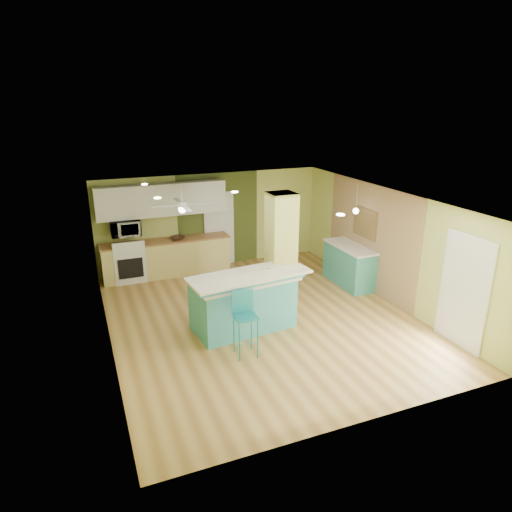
{
  "coord_description": "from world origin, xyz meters",
  "views": [
    {
      "loc": [
        -3.29,
        -7.87,
        4.33
      ],
      "look_at": [
        0.04,
        0.4,
        1.24
      ],
      "focal_mm": 32.0,
      "sensor_mm": 36.0,
      "label": 1
    }
  ],
  "objects_px": {
    "side_counter": "(349,265)",
    "fruit_bowl": "(177,238)",
    "canister": "(270,271)",
    "peninsula": "(244,302)",
    "bar_stool": "(244,313)"
  },
  "relations": [
    {
      "from": "peninsula",
      "to": "side_counter",
      "type": "relative_size",
      "value": 1.54
    },
    {
      "from": "fruit_bowl",
      "to": "canister",
      "type": "distance_m",
      "value": 3.58
    },
    {
      "from": "peninsula",
      "to": "canister",
      "type": "relative_size",
      "value": 14.56
    },
    {
      "from": "canister",
      "to": "side_counter",
      "type": "bearing_deg",
      "value": 24.97
    },
    {
      "from": "side_counter",
      "to": "canister",
      "type": "distance_m",
      "value": 2.99
    },
    {
      "from": "peninsula",
      "to": "side_counter",
      "type": "height_order",
      "value": "peninsula"
    },
    {
      "from": "bar_stool",
      "to": "side_counter",
      "type": "relative_size",
      "value": 0.78
    },
    {
      "from": "side_counter",
      "to": "fruit_bowl",
      "type": "relative_size",
      "value": 4.41
    },
    {
      "from": "canister",
      "to": "peninsula",
      "type": "bearing_deg",
      "value": 174.22
    },
    {
      "from": "peninsula",
      "to": "bar_stool",
      "type": "bearing_deg",
      "value": -116.34
    },
    {
      "from": "bar_stool",
      "to": "side_counter",
      "type": "distance_m",
      "value": 4.08
    },
    {
      "from": "side_counter",
      "to": "fruit_bowl",
      "type": "bearing_deg",
      "value": 149.59
    },
    {
      "from": "peninsula",
      "to": "fruit_bowl",
      "type": "relative_size",
      "value": 6.81
    },
    {
      "from": "bar_stool",
      "to": "canister",
      "type": "bearing_deg",
      "value": 47.01
    },
    {
      "from": "bar_stool",
      "to": "side_counter",
      "type": "height_order",
      "value": "bar_stool"
    }
  ]
}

